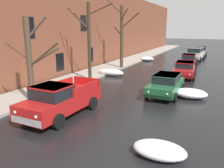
% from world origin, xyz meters
% --- Properties ---
extents(left_sidewalk_slab, '(3.21, 80.00, 0.15)m').
position_xyz_m(left_sidewalk_slab, '(-6.02, 18.00, 0.08)').
color(left_sidewalk_slab, '#A8A399').
rests_on(left_sidewalk_slab, ground).
extents(brick_townhouse_facade, '(0.63, 80.00, 9.14)m').
position_xyz_m(brick_townhouse_facade, '(-8.13, 18.00, 4.57)').
color(brick_townhouse_facade, brown).
rests_on(brick_townhouse_facade, ground).
extents(snow_bank_near_corner_left, '(2.61, 1.00, 0.66)m').
position_xyz_m(snow_bank_near_corner_left, '(-3.96, 17.97, 0.32)').
color(snow_bank_near_corner_left, white).
rests_on(snow_bank_near_corner_left, ground).
extents(snow_bank_mid_block_left, '(1.89, 1.38, 0.57)m').
position_xyz_m(snow_bank_mid_block_left, '(-3.85, 29.35, 0.28)').
color(snow_bank_mid_block_left, white).
rests_on(snow_bank_mid_block_left, ground).
extents(snow_bank_near_corner_right, '(2.15, 1.49, 0.61)m').
position_xyz_m(snow_bank_near_corner_right, '(3.78, 13.75, 0.30)').
color(snow_bank_near_corner_right, white).
rests_on(snow_bank_near_corner_right, ground).
extents(snow_bank_along_right_kerb, '(2.33, 1.43, 0.72)m').
position_xyz_m(snow_bank_along_right_kerb, '(-3.62, 7.98, 0.26)').
color(snow_bank_along_right_kerb, white).
rests_on(snow_bank_along_right_kerb, ground).
extents(snow_bank_far_right_pile, '(1.93, 1.24, 0.51)m').
position_xyz_m(snow_bank_far_right_pile, '(3.74, 5.85, 0.25)').
color(snow_bank_far_right_pile, white).
rests_on(snow_bank_far_right_pile, ground).
extents(bare_tree_second_along_sidewalk, '(2.84, 1.79, 5.13)m').
position_xyz_m(bare_tree_second_along_sidewalk, '(-4.50, 8.36, 2.68)').
color(bare_tree_second_along_sidewalk, '#4C3D2D').
rests_on(bare_tree_second_along_sidewalk, ground).
extents(bare_tree_mid_block, '(3.70, 0.96, 6.47)m').
position_xyz_m(bare_tree_mid_block, '(-4.64, 15.09, 3.47)').
color(bare_tree_mid_block, '#382B1E').
rests_on(bare_tree_mid_block, ground).
extents(bare_tree_far_down_block, '(3.34, 2.42, 7.27)m').
position_xyz_m(bare_tree_far_down_block, '(-4.57, 21.94, 3.65)').
color(bare_tree_far_down_block, '#423323').
rests_on(bare_tree_far_down_block, ground).
extents(pickup_truck_red_approaching_near_lane, '(2.25, 4.99, 1.76)m').
position_xyz_m(pickup_truck_red_approaching_near_lane, '(-1.88, 7.54, 0.88)').
color(pickup_truck_red_approaching_near_lane, red).
rests_on(pickup_truck_red_approaching_near_lane, ground).
extents(sedan_green_parked_kerbside_close, '(2.01, 4.33, 1.42)m').
position_xyz_m(sedan_green_parked_kerbside_close, '(2.21, 13.76, 0.75)').
color(sedan_green_parked_kerbside_close, '#1E5633').
rests_on(sedan_green_parked_kerbside_close, ground).
extents(sedan_red_parked_kerbside_mid, '(2.22, 4.42, 1.42)m').
position_xyz_m(sedan_red_parked_kerbside_mid, '(2.44, 20.37, 0.75)').
color(sedan_red_parked_kerbside_mid, red).
rests_on(sedan_red_parked_kerbside_mid, ground).
extents(sedan_maroon_parked_far_down_block, '(1.99, 4.00, 1.42)m').
position_xyz_m(sedan_maroon_parked_far_down_block, '(1.91, 27.10, 0.75)').
color(sedan_maroon_parked_far_down_block, maroon).
rests_on(sedan_maroon_parked_far_down_block, ground).
extents(suv_white_queued_behind_truck, '(2.35, 4.58, 1.82)m').
position_xyz_m(suv_white_queued_behind_truck, '(2.05, 32.89, 0.99)').
color(suv_white_queued_behind_truck, silver).
rests_on(suv_white_queued_behind_truck, ground).
extents(sedan_grey_at_far_intersection, '(2.03, 4.28, 1.42)m').
position_xyz_m(sedan_grey_at_far_intersection, '(2.27, 39.35, 0.75)').
color(sedan_grey_at_far_intersection, slate).
rests_on(sedan_grey_at_far_intersection, ground).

